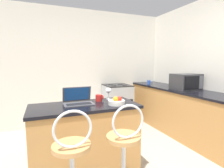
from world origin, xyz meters
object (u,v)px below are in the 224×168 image
fruit_bowl (117,102)px  mug_red (99,98)px  mug_white (172,84)px  wine_glass_tall (108,91)px  stove_range (117,104)px  laptop (78,100)px  bar_stool_near (73,168)px  microwave (186,82)px  bar_stool_far (124,157)px  mug_blue (149,82)px

fruit_bowl → mug_red: bearing=117.4°
fruit_bowl → mug_red: size_ratio=1.94×
mug_white → wine_glass_tall: bearing=-157.0°
fruit_bowl → mug_white: (1.78, 1.09, 0.01)m
stove_range → fruit_bowl: bearing=-113.7°
mug_white → fruit_bowl: bearing=-148.6°
stove_range → laptop: bearing=-128.1°
bar_stool_near → microwave: bearing=25.1°
bar_stool_far → laptop: 0.88m
laptop → wine_glass_tall: bearing=14.4°
mug_red → fruit_bowl: bearing=-62.6°
bar_stool_near → wine_glass_tall: size_ratio=6.42×
microwave → mug_blue: microwave is taller
stove_range → wine_glass_tall: bearing=-118.0°
mug_red → wine_glass_tall: size_ratio=0.65×
wine_glass_tall → fruit_bowl: bearing=-93.2°
stove_range → mug_red: 1.81m
stove_range → mug_white: 1.31m
bar_stool_far → wine_glass_tall: wine_glass_tall is taller
stove_range → mug_blue: (0.71, -0.23, 0.50)m
microwave → fruit_bowl: size_ratio=2.40×
bar_stool_far → wine_glass_tall: 0.96m
stove_range → mug_red: size_ratio=8.69×
laptop → mug_white: bearing=21.3°
mug_red → wine_glass_tall: (0.16, 0.07, 0.07)m
bar_stool_far → mug_blue: bearing=51.2°
laptop → fruit_bowl: bearing=-27.7°
bar_stool_near → microwave: (2.33, 1.09, 0.56)m
microwave → mug_white: bearing=80.6°
bar_stool_near → fruit_bowl: bearing=36.3°
wine_glass_tall → microwave: bearing=10.0°
mug_blue → stove_range: bearing=162.1°
bar_stool_far → stove_range: bar_stool_far is taller
laptop → fruit_bowl: 0.49m
bar_stool_near → mug_white: bar_stool_near is taller
bar_stool_near → bar_stool_far: bearing=0.0°
stove_range → mug_red: mug_red is taller
mug_red → stove_range: bearing=58.4°
stove_range → wine_glass_tall: (-0.75, -1.42, 0.57)m
wine_glass_tall → mug_blue: 1.89m
laptop → mug_red: laptop is taller
mug_red → mug_white: size_ratio=1.09×
wine_glass_tall → stove_range: bearing=62.0°
laptop → bar_stool_far: bearing=-65.3°
mug_white → mug_blue: bearing=124.3°
bar_stool_far → stove_range: (0.89, 2.21, -0.04)m
bar_stool_far → mug_red: 0.86m
bar_stool_near → wine_glass_tall: wine_glass_tall is taller
stove_range → mug_red: (-0.91, -1.49, 0.49)m
mug_red → wine_glass_tall: bearing=22.7°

